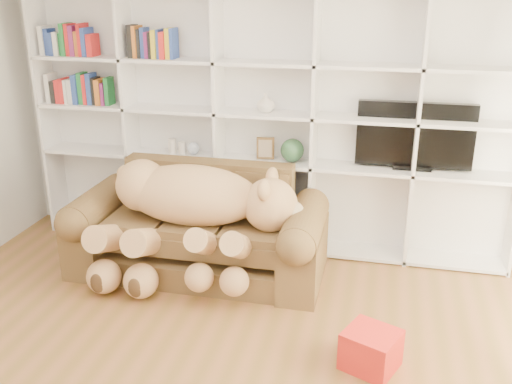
% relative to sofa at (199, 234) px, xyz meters
% --- Properties ---
extents(wall_back, '(5.00, 0.02, 2.70)m').
position_rel_sofa_xyz_m(wall_back, '(0.46, 0.82, 1.01)').
color(wall_back, silver).
rests_on(wall_back, floor).
extents(bookshelf, '(4.43, 0.35, 2.40)m').
position_rel_sofa_xyz_m(bookshelf, '(0.22, 0.68, 0.96)').
color(bookshelf, white).
rests_on(bookshelf, floor).
extents(sofa, '(2.17, 0.94, 0.91)m').
position_rel_sofa_xyz_m(sofa, '(0.00, 0.00, 0.00)').
color(sofa, brown).
rests_on(sofa, floor).
extents(teddy_bear, '(1.72, 0.92, 0.99)m').
position_rel_sofa_xyz_m(teddy_bear, '(-0.01, -0.18, 0.30)').
color(teddy_bear, '#DCAD6E').
rests_on(teddy_bear, sofa).
extents(throw_pillow, '(0.41, 0.24, 0.43)m').
position_rel_sofa_xyz_m(throw_pillow, '(-0.47, 0.15, 0.33)').
color(throw_pillow, maroon).
rests_on(throw_pillow, sofa).
extents(gift_box, '(0.43, 0.42, 0.27)m').
position_rel_sofa_xyz_m(gift_box, '(1.54, -1.06, -0.21)').
color(gift_box, red).
rests_on(gift_box, floor).
extents(tv, '(1.00, 0.18, 0.59)m').
position_rel_sofa_xyz_m(tv, '(1.77, 0.67, 0.81)').
color(tv, black).
rests_on(tv, bookshelf).
extents(picture_frame, '(0.17, 0.05, 0.20)m').
position_rel_sofa_xyz_m(picture_frame, '(0.46, 0.62, 0.63)').
color(picture_frame, '#51381B').
rests_on(picture_frame, bookshelf).
extents(green_vase, '(0.22, 0.22, 0.22)m').
position_rel_sofa_xyz_m(green_vase, '(0.71, 0.62, 0.63)').
color(green_vase, '#2E5A36').
rests_on(green_vase, bookshelf).
extents(figurine_tall, '(0.09, 0.09, 0.15)m').
position_rel_sofa_xyz_m(figurine_tall, '(-0.46, 0.62, 0.59)').
color(figurine_tall, beige).
rests_on(figurine_tall, bookshelf).
extents(figurine_short, '(0.09, 0.09, 0.12)m').
position_rel_sofa_xyz_m(figurine_short, '(-0.36, 0.62, 0.58)').
color(figurine_short, beige).
rests_on(figurine_short, bookshelf).
extents(snow_globe, '(0.12, 0.12, 0.12)m').
position_rel_sofa_xyz_m(snow_globe, '(-0.24, 0.62, 0.59)').
color(snow_globe, silver).
rests_on(snow_globe, bookshelf).
extents(shelf_vase, '(0.18, 0.18, 0.17)m').
position_rel_sofa_xyz_m(shelf_vase, '(0.46, 0.62, 1.06)').
color(shelf_vase, beige).
rests_on(shelf_vase, bookshelf).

